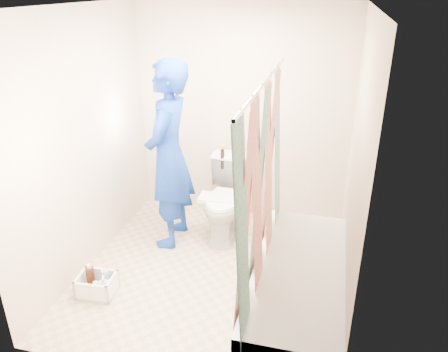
% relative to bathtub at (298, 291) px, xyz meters
% --- Properties ---
extents(floor, '(2.60, 2.60, 0.00)m').
position_rel_bathtub_xyz_m(floor, '(-0.85, 0.43, -0.27)').
color(floor, tan).
rests_on(floor, ground).
extents(ceiling, '(2.40, 2.60, 0.02)m').
position_rel_bathtub_xyz_m(ceiling, '(-0.85, 0.43, 2.13)').
color(ceiling, white).
rests_on(ceiling, wall_back).
extents(wall_back, '(2.40, 0.02, 2.40)m').
position_rel_bathtub_xyz_m(wall_back, '(-0.85, 1.73, 0.93)').
color(wall_back, '#C5B497').
rests_on(wall_back, ground).
extents(wall_front, '(2.40, 0.02, 2.40)m').
position_rel_bathtub_xyz_m(wall_front, '(-0.85, -0.88, 0.93)').
color(wall_front, '#C5B497').
rests_on(wall_front, ground).
extents(wall_left, '(0.02, 2.60, 2.40)m').
position_rel_bathtub_xyz_m(wall_left, '(-2.05, 0.43, 0.93)').
color(wall_left, '#C5B497').
rests_on(wall_left, ground).
extents(wall_right, '(0.02, 2.60, 2.40)m').
position_rel_bathtub_xyz_m(wall_right, '(0.35, 0.43, 0.93)').
color(wall_right, '#C5B497').
rests_on(wall_right, ground).
extents(bathtub, '(0.70, 1.75, 0.50)m').
position_rel_bathtub_xyz_m(bathtub, '(0.00, 0.00, 0.00)').
color(bathtub, silver).
rests_on(bathtub, ground).
extents(curtain_rod, '(0.02, 1.90, 0.02)m').
position_rel_bathtub_xyz_m(curtain_rod, '(-0.33, 0.00, 1.68)').
color(curtain_rod, silver).
rests_on(curtain_rod, wall_back).
extents(shower_curtain, '(0.06, 1.75, 1.80)m').
position_rel_bathtub_xyz_m(shower_curtain, '(-0.33, 0.00, 0.75)').
color(shower_curtain, white).
rests_on(shower_curtain, curtain_rod).
extents(toilet, '(0.50, 0.83, 0.83)m').
position_rel_bathtub_xyz_m(toilet, '(-0.89, 1.15, 0.15)').
color(toilet, silver).
rests_on(toilet, ground).
extents(tank_lid, '(0.52, 0.24, 0.04)m').
position_rel_bathtub_xyz_m(tank_lid, '(-0.88, 1.02, 0.22)').
color(tank_lid, silver).
rests_on(tank_lid, toilet).
extents(tank_internals, '(0.20, 0.07, 0.27)m').
position_rel_bathtub_xyz_m(tank_internals, '(-0.94, 1.37, 0.55)').
color(tank_internals, black).
rests_on(tank_internals, toilet).
extents(plumber, '(0.49, 0.72, 1.92)m').
position_rel_bathtub_xyz_m(plumber, '(-1.42, 0.89, 0.69)').
color(plumber, navy).
rests_on(plumber, ground).
extents(cleaning_caddy, '(0.34, 0.28, 0.24)m').
position_rel_bathtub_xyz_m(cleaning_caddy, '(-1.74, -0.15, -0.18)').
color(cleaning_caddy, white).
rests_on(cleaning_caddy, ground).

